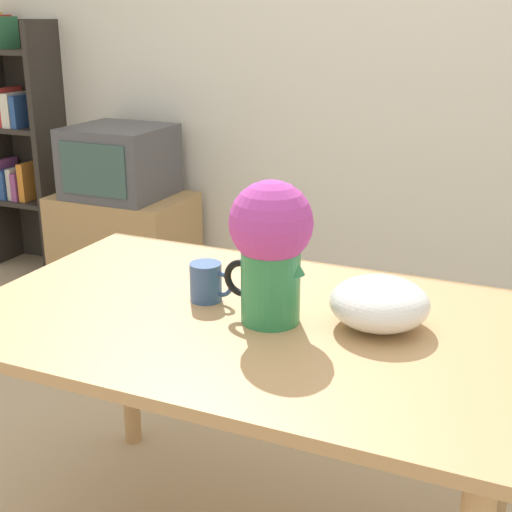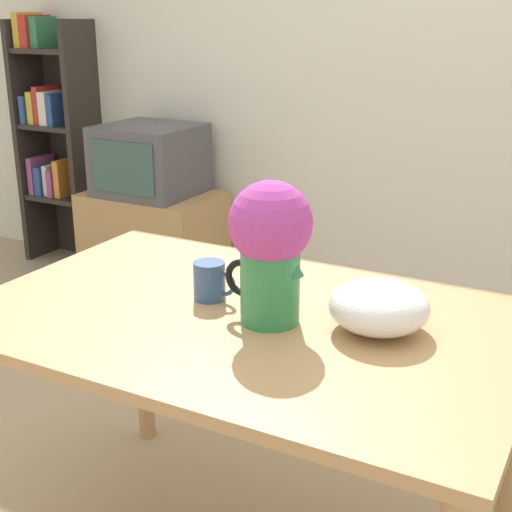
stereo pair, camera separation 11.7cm
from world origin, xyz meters
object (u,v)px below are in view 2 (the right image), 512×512
white_bowl (379,307)px  tv_set (150,160)px  coffee_mug (210,281)px  flower_vase (270,243)px

white_bowl → tv_set: bearing=139.5°
coffee_mug → tv_set: bearing=130.8°
flower_vase → white_bowl: 0.30m
flower_vase → coffee_mug: 0.26m
flower_vase → white_bowl: size_ratio=1.46×
coffee_mug → tv_set: tv_set is taller
white_bowl → coffee_mug: bearing=-177.2°
flower_vase → tv_set: bearing=133.8°
coffee_mug → white_bowl: (0.45, 0.02, 0.01)m
flower_vase → tv_set: 2.23m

